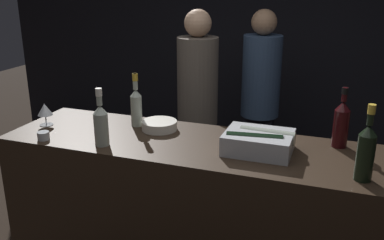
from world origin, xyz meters
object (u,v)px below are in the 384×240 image
bowl_white (159,125)px  red_wine_bottle_black_foil (341,123)px  ice_bin_with_bottles (259,141)px  wine_glass (45,110)px  rose_wine_bottle (136,105)px  white_wine_bottle (101,123)px  champagne_bottle (366,150)px  person_blond_tee (260,95)px  candle_votive (43,136)px  person_in_hoodie (198,102)px

bowl_white → red_wine_bottle_black_foil: size_ratio=0.65×
ice_bin_with_bottles → wine_glass: wine_glass is taller
wine_glass → rose_wine_bottle: (0.54, 0.18, 0.04)m
white_wine_bottle → champagne_bottle: size_ratio=0.90×
wine_glass → champagne_bottle: size_ratio=0.39×
bowl_white → person_blond_tee: person_blond_tee is taller
wine_glass → red_wine_bottle_black_foil: size_ratio=0.42×
red_wine_bottle_black_foil → champagne_bottle: bearing=-73.8°
champagne_bottle → red_wine_bottle_black_foil: bearing=106.2°
wine_glass → white_wine_bottle: size_ratio=0.43×
red_wine_bottle_black_foil → person_blond_tee: 1.40m
wine_glass → rose_wine_bottle: 0.57m
candle_votive → red_wine_bottle_black_foil: bearing=16.2°
ice_bin_with_bottles → candle_votive: ice_bin_with_bottles is taller
rose_wine_bottle → champagne_bottle: champagne_bottle is taller
bowl_white → person_in_hoodie: bearing=93.9°
wine_glass → champagne_bottle: champagne_bottle is taller
ice_bin_with_bottles → wine_glass: bearing=-179.0°
candle_votive → person_in_hoodie: (0.49, 1.26, -0.09)m
bowl_white → candle_votive: bearing=-145.7°
champagne_bottle → person_blond_tee: size_ratio=0.22×
bowl_white → white_wine_bottle: white_wine_bottle is taller
rose_wine_bottle → wine_glass: bearing=-161.2°
ice_bin_with_bottles → person_blond_tee: bearing=100.6°
person_blond_tee → champagne_bottle: bearing=135.2°
wine_glass → person_in_hoodie: bearing=58.6°
candle_votive → person_blond_tee: bearing=61.1°
wine_glass → person_blond_tee: person_blond_tee is taller
champagne_bottle → wine_glass: bearing=175.5°
rose_wine_bottle → red_wine_bottle_black_foil: size_ratio=1.00×
rose_wine_bottle → champagne_bottle: (1.31, -0.33, 0.01)m
candle_votive → ice_bin_with_bottles: bearing=11.3°
wine_glass → red_wine_bottle_black_foil: 1.75m
ice_bin_with_bottles → person_blond_tee: size_ratio=0.22×
ice_bin_with_bottles → white_wine_bottle: bearing=-166.6°
candle_votive → wine_glass: bearing=124.4°
ice_bin_with_bottles → candle_votive: 1.21m
wine_glass → red_wine_bottle_black_foil: red_wine_bottle_black_foil is taller
white_wine_bottle → rose_wine_bottle: rose_wine_bottle is taller
white_wine_bottle → rose_wine_bottle: size_ratio=0.97×
ice_bin_with_bottles → red_wine_bottle_black_foil: (0.40, 0.22, 0.08)m
rose_wine_bottle → person_in_hoodie: 0.90m
white_wine_bottle → person_blond_tee: bearing=70.9°
wine_glass → bowl_white: bearing=13.1°
red_wine_bottle_black_foil → white_wine_bottle: bearing=-161.1°
white_wine_bottle → champagne_bottle: bearing=1.2°
person_blond_tee → white_wine_bottle: bearing=90.2°
wine_glass → white_wine_bottle: 0.54m
bowl_white → white_wine_bottle: 0.40m
wine_glass → person_in_hoodie: size_ratio=0.08×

